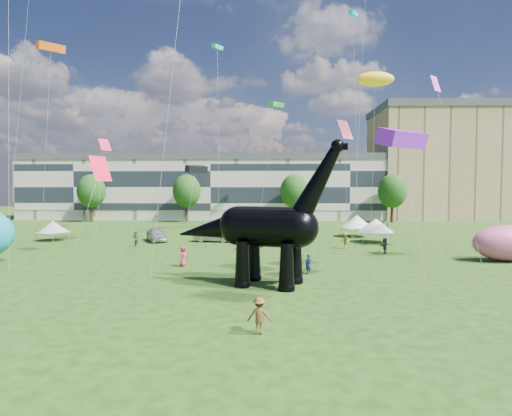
{
  "coord_description": "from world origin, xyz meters",
  "views": [
    {
      "loc": [
        3.22,
        -26.19,
        6.79
      ],
      "look_at": [
        2.23,
        8.0,
        5.0
      ],
      "focal_mm": 30.0,
      "sensor_mm": 36.0,
      "label": 1
    }
  ],
  "objects": [
    {
      "name": "tree_mid_right",
      "position": [
        8.0,
        53.0,
        6.29
      ],
      "size": [
        5.2,
        5.2,
        9.44
      ],
      "color": "#382314",
      "rests_on": "ground"
    },
    {
      "name": "car_silver",
      "position": [
        -10.45,
        25.26,
        0.82
      ],
      "size": [
        3.8,
        5.2,
        1.64
      ],
      "primitive_type": "imported",
      "rotation": [
        0.0,
        0.0,
        0.44
      ],
      "color": "#B9B9BE",
      "rests_on": "ground"
    },
    {
      "name": "terrace_row",
      "position": [
        -8.0,
        62.0,
        6.0
      ],
      "size": [
        78.0,
        11.0,
        12.0
      ],
      "primitive_type": "cube",
      "color": "beige",
      "rests_on": "ground"
    },
    {
      "name": "tree_mid_left",
      "position": [
        -12.0,
        53.0,
        6.29
      ],
      "size": [
        5.2,
        5.2,
        9.44
      ],
      "color": "#382314",
      "rests_on": "ground"
    },
    {
      "name": "dinosaur_sculpture",
      "position": [
        2.77,
        2.92,
        3.83
      ],
      "size": [
        12.28,
        5.56,
        10.13
      ],
      "rotation": [
        0.0,
        0.0,
        -0.31
      ],
      "color": "black",
      "rests_on": "ground"
    },
    {
      "name": "inflatable_pink",
      "position": [
        24.85,
        12.64,
        1.64
      ],
      "size": [
        6.82,
        3.79,
        3.29
      ],
      "primitive_type": "ellipsoid",
      "rotation": [
        0.0,
        0.0,
        0.08
      ],
      "color": "#D15185",
      "rests_on": "ground"
    },
    {
      "name": "ground",
      "position": [
        0.0,
        0.0,
        0.0
      ],
      "size": [
        220.0,
        220.0,
        0.0
      ],
      "primitive_type": "plane",
      "color": "#16330C",
      "rests_on": "ground"
    },
    {
      "name": "car_white",
      "position": [
        3.02,
        25.18,
        0.69
      ],
      "size": [
        5.43,
        3.6,
        1.38
      ],
      "primitive_type": "imported",
      "rotation": [
        0.0,
        0.0,
        1.86
      ],
      "color": "silver",
      "rests_on": "ground"
    },
    {
      "name": "gazebo_near",
      "position": [
        16.08,
        25.19,
        2.02
      ],
      "size": [
        4.7,
        4.7,
        2.88
      ],
      "rotation": [
        0.0,
        0.0,
        -0.15
      ],
      "color": "silver",
      "rests_on": "ground"
    },
    {
      "name": "tree_far_left",
      "position": [
        -30.0,
        53.0,
        6.29
      ],
      "size": [
        5.2,
        5.2,
        9.44
      ],
      "color": "#382314",
      "rests_on": "ground"
    },
    {
      "name": "apartment_block",
      "position": [
        40.0,
        65.0,
        11.0
      ],
      "size": [
        28.0,
        18.0,
        22.0
      ],
      "primitive_type": "cube",
      "color": "tan",
      "rests_on": "ground"
    },
    {
      "name": "visitors",
      "position": [
        -1.84,
        16.68,
        0.87
      ],
      "size": [
        49.52,
        41.83,
        1.88
      ],
      "color": "#672F6A",
      "rests_on": "ground"
    },
    {
      "name": "tree_far_right",
      "position": [
        26.0,
        53.0,
        6.29
      ],
      "size": [
        5.2,
        5.2,
        9.44
      ],
      "color": "#382314",
      "rests_on": "ground"
    },
    {
      "name": "gazebo_far",
      "position": [
        14.97,
        30.78,
        2.02
      ],
      "size": [
        5.2,
        5.2,
        2.88
      ],
      "rotation": [
        0.0,
        0.0,
        0.31
      ],
      "color": "silver",
      "rests_on": "ground"
    },
    {
      "name": "kites",
      "position": [
        3.5,
        28.36,
        21.93
      ],
      "size": [
        65.08,
        47.73,
        30.55
      ],
      "color": "#F81035",
      "rests_on": "ground"
    },
    {
      "name": "gazebo_left",
      "position": [
        -23.39,
        25.65,
        1.73
      ],
      "size": [
        4.5,
        4.5,
        2.46
      ],
      "rotation": [
        0.0,
        0.0,
        -0.34
      ],
      "color": "white",
      "rests_on": "ground"
    },
    {
      "name": "car_grey",
      "position": [
        -3.33,
        24.94,
        0.78
      ],
      "size": [
        4.95,
        2.36,
        1.57
      ],
      "primitive_type": "imported",
      "rotation": [
        0.0,
        0.0,
        1.42
      ],
      "color": "slate",
      "rests_on": "ground"
    },
    {
      "name": "car_dark",
      "position": [
        1.68,
        20.45,
        0.74
      ],
      "size": [
        3.86,
        5.54,
        1.49
      ],
      "primitive_type": "imported",
      "rotation": [
        0.0,
        0.0,
        -0.39
      ],
      "color": "#595960",
      "rests_on": "ground"
    }
  ]
}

